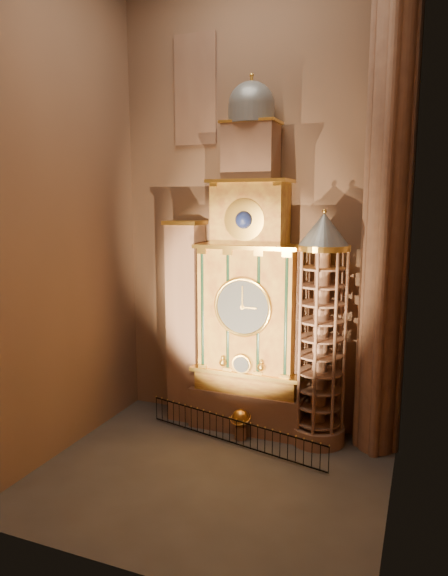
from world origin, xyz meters
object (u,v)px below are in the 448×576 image
at_px(portrait_tower, 186,321).
at_px(iron_railing, 233,432).
at_px(astronomical_clock, 250,296).
at_px(stair_turret, 321,332).
at_px(celestial_globe, 241,421).

bearing_deg(portrait_tower, iron_railing, -32.01).
relative_size(astronomical_clock, stair_turret, 1.55).
distance_m(astronomical_clock, portrait_tower, 3.73).
bearing_deg(celestial_globe, iron_railing, -99.05).
height_order(stair_turret, iron_railing, stair_turret).
bearing_deg(celestial_globe, portrait_tower, 158.24).
bearing_deg(iron_railing, stair_turret, 27.00).
height_order(celestial_globe, iron_railing, celestial_globe).
xyz_separation_m(stair_turret, celestial_globe, (-3.44, -1.10, -4.39)).
bearing_deg(iron_railing, portrait_tower, 147.99).
xyz_separation_m(celestial_globe, iron_railing, (-0.11, -0.71, -0.23)).
distance_m(stair_turret, celestial_globe, 5.68).
height_order(stair_turret, celestial_globe, stair_turret).
relative_size(stair_turret, iron_railing, 1.17).
xyz_separation_m(stair_turret, iron_railing, (-3.55, -1.81, -4.62)).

